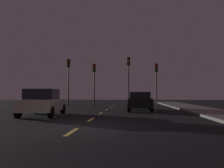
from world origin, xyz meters
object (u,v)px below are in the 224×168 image
at_px(traffic_signal_far_left, 68,73).
at_px(traffic_signal_center_left, 94,76).
at_px(car_stopped_ahead, 140,101).
at_px(car_adjacent_lane, 43,102).
at_px(traffic_signal_far_right, 156,76).
at_px(traffic_signal_center_right, 129,72).

relative_size(traffic_signal_far_left, traffic_signal_center_left, 1.12).
bearing_deg(car_stopped_ahead, car_adjacent_lane, -141.18).
height_order(traffic_signal_far_right, car_adjacent_lane, traffic_signal_far_right).
distance_m(traffic_signal_far_left, traffic_signal_far_right, 9.64).
xyz_separation_m(traffic_signal_center_right, traffic_signal_far_right, (2.98, -0.00, -0.49)).
height_order(traffic_signal_far_left, traffic_signal_far_right, traffic_signal_far_left).
bearing_deg(traffic_signal_far_right, traffic_signal_far_left, 179.99).
bearing_deg(traffic_signal_center_right, traffic_signal_far_left, -180.00).
distance_m(traffic_signal_center_left, traffic_signal_center_right, 3.81).
distance_m(traffic_signal_far_right, car_stopped_ahead, 7.27).
bearing_deg(traffic_signal_far_left, car_stopped_ahead, -40.74).
height_order(traffic_signal_center_left, car_adjacent_lane, traffic_signal_center_left).
bearing_deg(traffic_signal_far_right, car_stopped_ahead, -107.51).
xyz_separation_m(traffic_signal_far_left, traffic_signal_center_right, (6.65, 0.00, 0.08)).
bearing_deg(car_adjacent_lane, traffic_signal_center_right, 66.02).
height_order(traffic_signal_center_left, traffic_signal_far_right, traffic_signal_center_left).
bearing_deg(car_adjacent_lane, traffic_signal_center_left, 83.68).
xyz_separation_m(traffic_signal_center_left, car_stopped_ahead, (4.70, -6.52, -2.52)).
relative_size(traffic_signal_center_right, traffic_signal_far_right, 1.17).
bearing_deg(traffic_signal_center_left, traffic_signal_far_left, 179.98).
relative_size(traffic_signal_center_left, car_adjacent_lane, 1.18).
distance_m(traffic_signal_far_left, car_adjacent_lane, 11.78).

